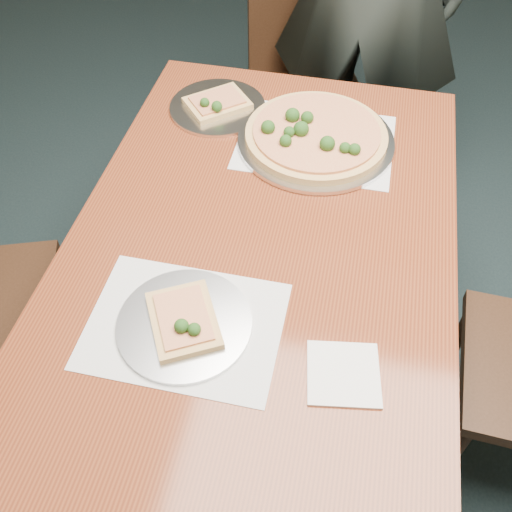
% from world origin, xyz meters
% --- Properties ---
extents(ground, '(8.00, 8.00, 0.00)m').
position_xyz_m(ground, '(0.00, 0.00, 0.00)').
color(ground, black).
rests_on(ground, ground).
extents(dining_table, '(0.90, 1.50, 0.75)m').
position_xyz_m(dining_table, '(-0.35, 0.05, 0.66)').
color(dining_table, '#5D2412').
rests_on(dining_table, ground).
extents(chair_far, '(0.54, 0.54, 0.91)m').
position_xyz_m(chair_far, '(-0.40, 1.19, 0.52)').
color(chair_far, black).
rests_on(chair_far, ground).
extents(placemat_main, '(0.42, 0.32, 0.00)m').
position_xyz_m(placemat_main, '(-0.28, 0.49, 0.75)').
color(placemat_main, white).
rests_on(placemat_main, dining_table).
extents(placemat_near, '(0.40, 0.30, 0.00)m').
position_xyz_m(placemat_near, '(-0.46, -0.16, 0.75)').
color(placemat_near, white).
rests_on(placemat_near, dining_table).
extents(pizza_pan, '(0.43, 0.43, 0.07)m').
position_xyz_m(pizza_pan, '(-0.28, 0.49, 0.77)').
color(pizza_pan, silver).
rests_on(pizza_pan, dining_table).
extents(slice_plate_near, '(0.28, 0.28, 0.06)m').
position_xyz_m(slice_plate_near, '(-0.46, -0.16, 0.76)').
color(slice_plate_near, silver).
rests_on(slice_plate_near, dining_table).
extents(slice_plate_far, '(0.28, 0.28, 0.06)m').
position_xyz_m(slice_plate_far, '(-0.58, 0.58, 0.76)').
color(slice_plate_far, silver).
rests_on(slice_plate_far, dining_table).
extents(napkin, '(0.16, 0.16, 0.01)m').
position_xyz_m(napkin, '(-0.12, -0.20, 0.75)').
color(napkin, white).
rests_on(napkin, dining_table).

